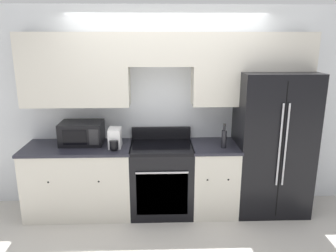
% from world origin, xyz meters
% --- Properties ---
extents(ground_plane, '(12.00, 12.00, 0.00)m').
position_xyz_m(ground_plane, '(0.00, 0.00, 0.00)').
color(ground_plane, beige).
extents(wall_back, '(8.00, 0.39, 2.60)m').
position_xyz_m(wall_back, '(0.00, 0.58, 1.53)').
color(wall_back, silver).
rests_on(wall_back, ground_plane).
extents(lower_cabinets_left, '(1.34, 0.64, 0.90)m').
position_xyz_m(lower_cabinets_left, '(-1.13, 0.31, 0.45)').
color(lower_cabinets_left, beige).
rests_on(lower_cabinets_left, ground_plane).
extents(lower_cabinets_right, '(0.58, 0.64, 0.90)m').
position_xyz_m(lower_cabinets_right, '(0.59, 0.31, 0.45)').
color(lower_cabinets_right, beige).
rests_on(lower_cabinets_right, ground_plane).
extents(oven_range, '(0.78, 0.65, 1.06)m').
position_xyz_m(oven_range, '(-0.08, 0.31, 0.46)').
color(oven_range, black).
rests_on(oven_range, ground_plane).
extents(refrigerator, '(0.91, 0.76, 1.81)m').
position_xyz_m(refrigerator, '(1.32, 0.36, 0.91)').
color(refrigerator, black).
rests_on(refrigerator, ground_plane).
extents(microwave, '(0.52, 0.38, 0.28)m').
position_xyz_m(microwave, '(-1.08, 0.41, 1.04)').
color(microwave, black).
rests_on(microwave, lower_cabinets_left).
extents(bottle, '(0.06, 0.06, 0.30)m').
position_xyz_m(bottle, '(0.68, 0.20, 1.02)').
color(bottle, black).
rests_on(bottle, lower_cabinets_right).
extents(coffee_maker, '(0.15, 0.28, 0.24)m').
position_xyz_m(coffee_maker, '(-0.65, 0.25, 1.01)').
color(coffee_maker, white).
rests_on(coffee_maker, lower_cabinets_left).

